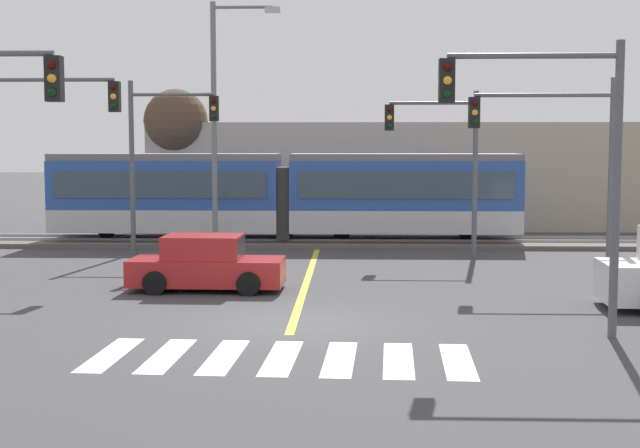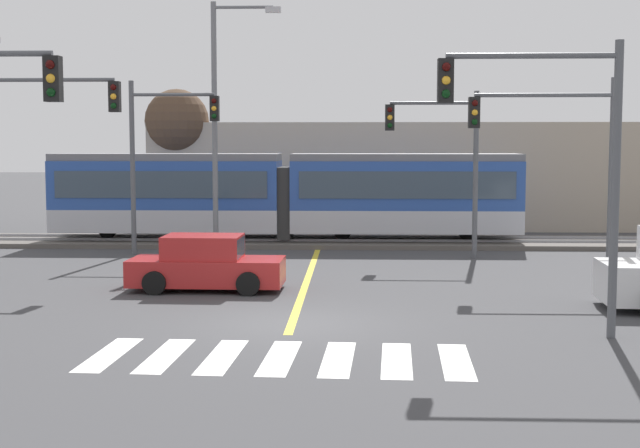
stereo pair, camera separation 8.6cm
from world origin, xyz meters
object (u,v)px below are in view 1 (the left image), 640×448
object	(u,v)px
traffic_light_mid_right	(561,147)
street_lamp_centre	(220,111)
traffic_light_far_right	(444,149)
bare_tree_west	(176,122)
light_rail_tram	(285,193)
traffic_light_near_right	(556,140)
traffic_light_mid_left	(29,138)
traffic_light_far_left	(160,142)
sedan_crossing	(207,265)

from	to	relation	value
traffic_light_mid_right	street_lamp_centre	world-z (taller)	street_lamp_centre
traffic_light_far_right	bare_tree_west	distance (m)	15.00
traffic_light_mid_right	street_lamp_centre	xyz separation A→B (m)	(-10.91, 6.50, 1.28)
traffic_light_far_right	traffic_light_mid_right	world-z (taller)	traffic_light_mid_right
light_rail_tram	bare_tree_west	distance (m)	8.36
traffic_light_far_right	traffic_light_near_right	size ratio (longest dim) A/B	0.95
traffic_light_mid_left	traffic_light_near_right	world-z (taller)	traffic_light_mid_left
street_lamp_centre	bare_tree_west	xyz separation A→B (m)	(-3.30, 8.31, -0.22)
traffic_light_far_left	street_lamp_centre	size ratio (longest dim) A/B	0.68
traffic_light_mid_left	street_lamp_centre	distance (m)	8.08
light_rail_tram	sedan_crossing	distance (m)	11.42
traffic_light_mid_left	sedan_crossing	bearing A→B (deg)	-20.70
traffic_light_far_left	traffic_light_mid_right	bearing A→B (deg)	-23.69
light_rail_tram	traffic_light_mid_left	world-z (taller)	traffic_light_mid_left
light_rail_tram	traffic_light_mid_right	world-z (taller)	traffic_light_mid_right
sedan_crossing	bare_tree_west	xyz separation A→B (m)	(-4.14, 16.87, 4.29)
traffic_light_far_left	traffic_light_mid_right	xyz separation A→B (m)	(12.98, -5.70, -0.15)
light_rail_tram	traffic_light_mid_right	size ratio (longest dim) A/B	3.12
traffic_light_mid_left	traffic_light_far_left	distance (m)	6.26
light_rail_tram	traffic_light_far_left	world-z (taller)	traffic_light_far_left
traffic_light_far_right	traffic_light_far_left	distance (m)	10.12
traffic_light_far_right	traffic_light_near_right	distance (m)	12.80
traffic_light_mid_left	traffic_light_far_right	size ratio (longest dim) A/B	1.07
light_rail_tram	traffic_light_near_right	size ratio (longest dim) A/B	3.02
traffic_light_mid_right	traffic_light_far_left	bearing A→B (deg)	156.31
traffic_light_near_right	bare_tree_west	world-z (taller)	bare_tree_west
light_rail_tram	traffic_light_mid_left	bearing A→B (deg)	-127.12
traffic_light_mid_right	sedan_crossing	bearing A→B (deg)	-168.41
traffic_light_mid_left	traffic_light_near_right	xyz separation A→B (m)	(13.79, -7.77, -0.10)
sedan_crossing	street_lamp_centre	xyz separation A→B (m)	(-0.84, 8.57, 4.50)
traffic_light_near_right	street_lamp_centre	xyz separation A→B (m)	(-9.02, 14.22, 1.11)
sedan_crossing	traffic_light_mid_right	size ratio (longest dim) A/B	0.72
light_rail_tram	traffic_light_near_right	distance (m)	18.37
traffic_light_near_right	street_lamp_centre	bearing A→B (deg)	122.41
sedan_crossing	traffic_light_far_right	bearing A→B (deg)	44.69
traffic_light_near_right	sedan_crossing	bearing A→B (deg)	145.38
traffic_light_far_right	traffic_light_mid_left	bearing A→B (deg)	-158.67
traffic_light_far_left	traffic_light_near_right	size ratio (longest dim) A/B	1.02
sedan_crossing	traffic_light_far_left	distance (m)	8.95
traffic_light_near_right	bare_tree_west	distance (m)	25.69
light_rail_tram	traffic_light_mid_right	xyz separation A→B (m)	(8.76, -9.20, 1.87)
traffic_light_mid_left	street_lamp_centre	bearing A→B (deg)	53.55
street_lamp_centre	traffic_light_mid_left	bearing A→B (deg)	-126.45
light_rail_tram	street_lamp_centre	world-z (taller)	street_lamp_centre
traffic_light_mid_right	traffic_light_near_right	world-z (taller)	traffic_light_near_right
traffic_light_far_left	light_rail_tram	bearing A→B (deg)	39.64
traffic_light_mid_left	bare_tree_west	bearing A→B (deg)	84.34
light_rail_tram	bare_tree_west	bearing A→B (deg)	134.21
traffic_light_mid_right	bare_tree_west	world-z (taller)	bare_tree_west
traffic_light_mid_left	traffic_light_mid_right	distance (m)	15.68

